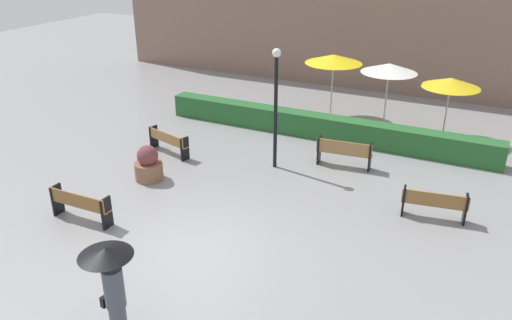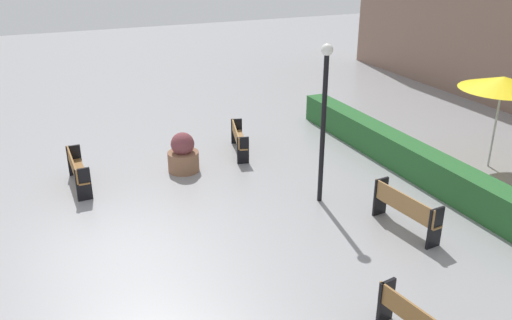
{
  "view_description": "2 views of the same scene",
  "coord_description": "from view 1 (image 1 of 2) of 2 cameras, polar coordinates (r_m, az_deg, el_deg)",
  "views": [
    {
      "loc": [
        5.98,
        -8.76,
        7.15
      ],
      "look_at": [
        -0.26,
        3.84,
        0.8
      ],
      "focal_mm": 35.45,
      "sensor_mm": 36.0,
      "label": 1
    },
    {
      "loc": [
        10.17,
        -1.04,
        6.17
      ],
      "look_at": [
        -1.0,
        3.81,
        1.06
      ],
      "focal_mm": 37.4,
      "sensor_mm": 36.0,
      "label": 2
    }
  ],
  "objects": [
    {
      "name": "ground_plane",
      "position": [
        12.79,
        -6.72,
        -9.88
      ],
      "size": [
        60.0,
        60.0,
        0.0
      ],
      "primitive_type": "plane",
      "color": "gray"
    },
    {
      "name": "bench_far_right",
      "position": [
        14.47,
        19.48,
        -4.6
      ],
      "size": [
        1.74,
        0.59,
        0.84
      ],
      "color": "olive",
      "rests_on": "ground"
    },
    {
      "name": "bench_back_row",
      "position": [
        16.9,
        9.92,
        0.96
      ],
      "size": [
        1.85,
        0.56,
        0.94
      ],
      "color": "#9E7242",
      "rests_on": "ground"
    },
    {
      "name": "bench_far_left",
      "position": [
        17.94,
        -9.91,
        2.16
      ],
      "size": [
        1.82,
        0.79,
        0.82
      ],
      "color": "#9E7242",
      "rests_on": "ground"
    },
    {
      "name": "bench_near_left",
      "position": [
        14.35,
        -19.27,
        -4.71
      ],
      "size": [
        1.85,
        0.41,
        0.87
      ],
      "color": "olive",
      "rests_on": "ground"
    },
    {
      "name": "pedestrian_with_umbrella",
      "position": [
        9.89,
        -16.02,
        -12.95
      ],
      "size": [
        1.0,
        1.0,
        2.01
      ],
      "color": "#4C515B",
      "rests_on": "ground"
    },
    {
      "name": "planter_pot",
      "position": [
        16.19,
        -12.05,
        -0.56
      ],
      "size": [
        0.88,
        0.88,
        1.14
      ],
      "color": "brown",
      "rests_on": "ground"
    },
    {
      "name": "lamp_post",
      "position": [
        16.03,
        2.25,
        7.13
      ],
      "size": [
        0.28,
        0.28,
        3.95
      ],
      "color": "black",
      "rests_on": "ground"
    },
    {
      "name": "patio_umbrella_yellow",
      "position": [
        21.08,
        8.76,
        11.2
      ],
      "size": [
        2.33,
        2.33,
        2.66
      ],
      "color": "silver",
      "rests_on": "ground"
    },
    {
      "name": "patio_umbrella_white",
      "position": [
        20.07,
        14.81,
        9.99
      ],
      "size": [
        2.13,
        2.13,
        2.64
      ],
      "color": "silver",
      "rests_on": "ground"
    },
    {
      "name": "patio_umbrella_yellow_far",
      "position": [
        19.96,
        21.14,
        8.14
      ],
      "size": [
        2.12,
        2.12,
        2.32
      ],
      "color": "silver",
      "rests_on": "ground"
    },
    {
      "name": "hedge_strip",
      "position": [
        19.3,
        7.38,
        3.75
      ],
      "size": [
        12.81,
        0.7,
        0.88
      ],
      "primitive_type": "cube",
      "color": "#28602D",
      "rests_on": "ground"
    },
    {
      "name": "building_facade",
      "position": [
        25.66,
        13.23,
        16.87
      ],
      "size": [
        28.0,
        1.2,
        8.2
      ],
      "primitive_type": "cube",
      "color": "#846656",
      "rests_on": "ground"
    }
  ]
}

